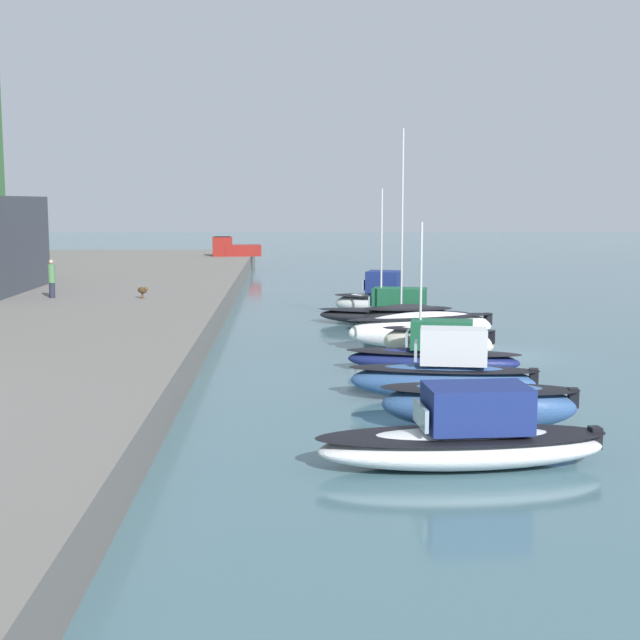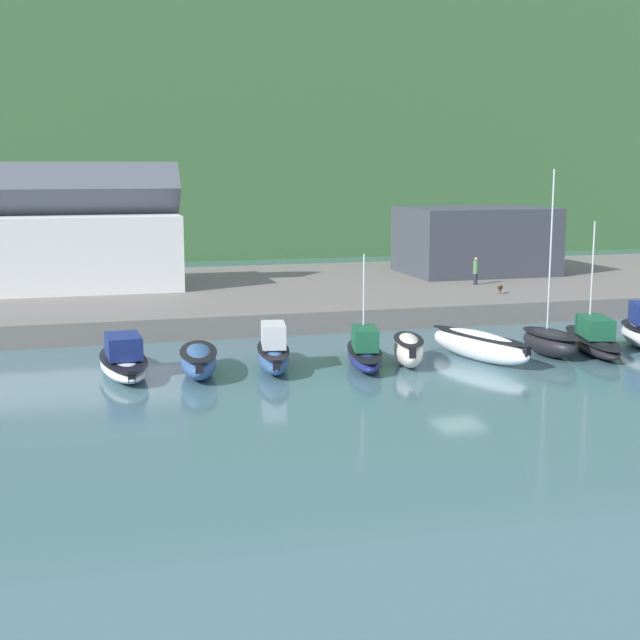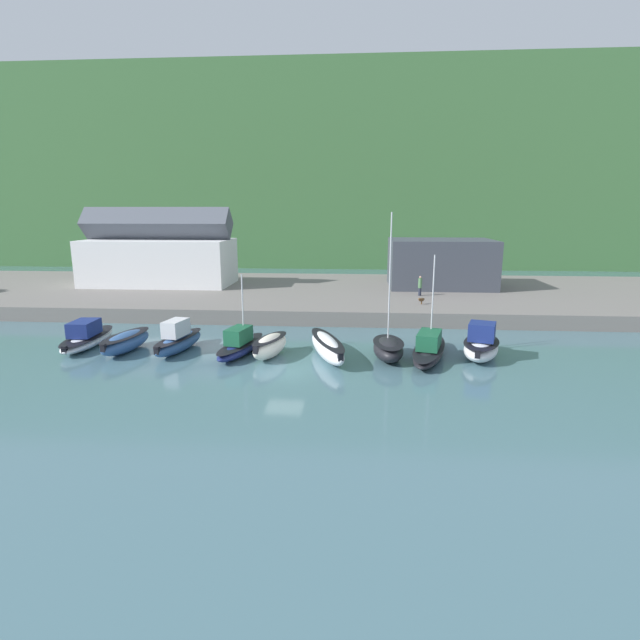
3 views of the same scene
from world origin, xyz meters
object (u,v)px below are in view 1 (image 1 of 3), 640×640
moored_boat_0 (465,438)px  moored_boat_1 (479,404)px  moored_boat_8 (380,300)px  moored_boat_4 (438,342)px  moored_boat_7 (393,312)px  moored_boat_5 (422,328)px  person_on_quay (52,278)px  dog_on_quay (143,290)px  moored_boat_3 (435,354)px  pickup_truck_0 (232,248)px  moored_boat_2 (445,374)px  moored_boat_6 (408,317)px

moored_boat_0 → moored_boat_1: size_ratio=1.26×
moored_boat_1 → moored_boat_8: moored_boat_8 is taller
moored_boat_4 → moored_boat_7: moored_boat_7 is taller
moored_boat_7 → moored_boat_8: moored_boat_7 is taller
moored_boat_0 → moored_boat_5: (19.06, -1.80, 0.11)m
moored_boat_4 → moored_boat_5: bearing=16.4°
moored_boat_0 → person_on_quay: (27.95, 17.61, 1.76)m
moored_boat_5 → dog_on_quay: dog_on_quay is taller
moored_boat_7 → dog_on_quay: size_ratio=10.86×
moored_boat_3 → pickup_truck_0: moored_boat_3 is taller
moored_boat_2 → dog_on_quay: 23.94m
person_on_quay → dog_on_quay: size_ratio=2.72×
moored_boat_2 → moored_boat_0: bearing=-176.9°
moored_boat_2 → moored_boat_7: moored_boat_7 is taller
moored_boat_2 → moored_boat_5: bearing=4.8°
moored_boat_6 → moored_boat_8: moored_boat_6 is taller
moored_boat_1 → moored_boat_7: bearing=6.6°
dog_on_quay → moored_boat_5: bearing=106.0°
moored_boat_7 → moored_boat_6: bearing=-157.7°
moored_boat_0 → moored_boat_7: moored_boat_7 is taller
moored_boat_4 → person_on_quay: person_on_quay is taller
moored_boat_2 → dog_on_quay: moored_boat_2 is taller
moored_boat_0 → pickup_truck_0: size_ratio=1.57×
moored_boat_6 → dog_on_quay: 14.84m
moored_boat_4 → person_on_quay: 23.50m
moored_boat_1 → moored_boat_5: (15.37, -0.64, 0.09)m
moored_boat_0 → person_on_quay: bearing=29.1°
moored_boat_7 → person_on_quay: (1.53, 18.94, 1.77)m
moored_boat_7 → dog_on_quay: (1.08, 13.86, 1.13)m
moored_boat_3 → moored_boat_6: moored_boat_6 is taller
moored_boat_4 → pickup_truck_0: (51.38, 11.74, 1.35)m
moored_boat_2 → moored_boat_6: bearing=6.4°
moored_boat_0 → moored_boat_8: (30.17, -0.98, 0.24)m
moored_boat_0 → person_on_quay: size_ratio=3.59×
moored_boat_8 → moored_boat_4: bearing=-158.4°
moored_boat_2 → person_on_quay: (20.27, 18.47, 1.60)m
moored_boat_1 → moored_boat_7: size_ratio=0.71×
moored_boat_5 → moored_boat_6: bearing=-16.7°
moored_boat_8 → moored_boat_7: bearing=-156.3°
dog_on_quay → moored_boat_6: bearing=120.6°
moored_boat_0 → moored_boat_7: 26.45m
moored_boat_3 → pickup_truck_0: bearing=24.5°
moored_boat_7 → person_on_quay: size_ratio=3.99×
moored_boat_4 → dog_on_quay: dog_on_quay is taller
moored_boat_4 → pickup_truck_0: bearing=28.6°
moored_boat_0 → pickup_truck_0: 67.02m
moored_boat_7 → moored_boat_8: 3.77m
moored_boat_2 → moored_boat_5: moored_boat_2 is taller
moored_boat_0 → dog_on_quay: 30.24m
moored_boat_0 → moored_boat_4: moored_boat_0 is taller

